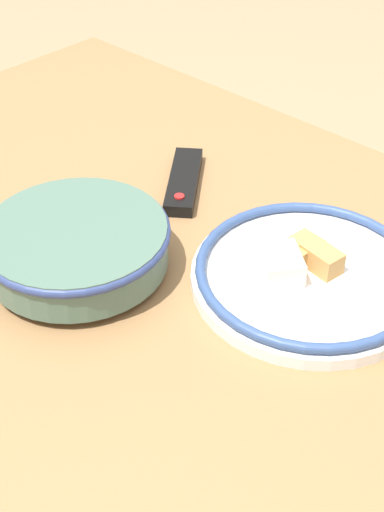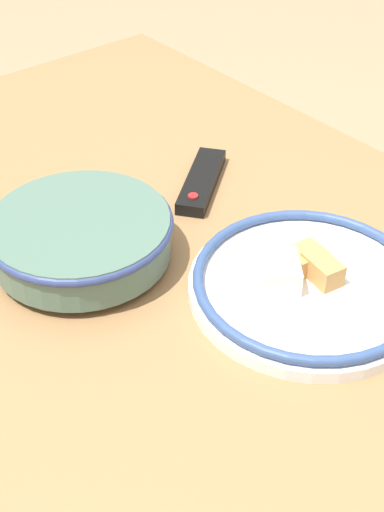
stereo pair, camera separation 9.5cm
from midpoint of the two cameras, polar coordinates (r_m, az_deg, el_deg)
dining_table at (r=0.98m, az=-2.86°, el=-7.24°), size 1.56×1.01×0.76m
noodle_bowl at (r=0.98m, az=-11.99°, el=0.79°), size 0.26×0.26×0.07m
food_plate at (r=0.95m, az=6.47°, el=-1.54°), size 0.31×0.31×0.05m
tv_remote at (r=1.14m, az=-3.05°, el=5.92°), size 0.14×0.17×0.02m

